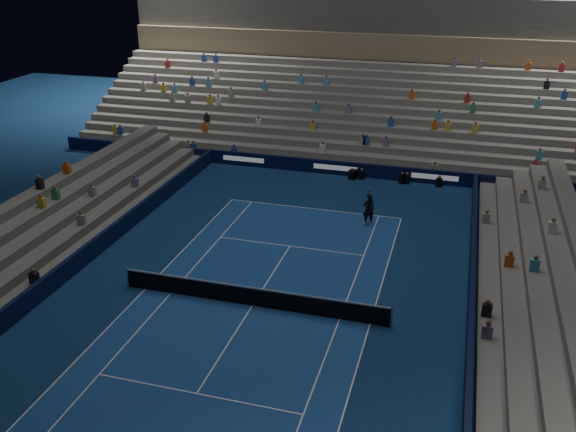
{
  "coord_description": "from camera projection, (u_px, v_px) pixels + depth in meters",
  "views": [
    {
      "loc": [
        8.42,
        -23.43,
        15.5
      ],
      "look_at": [
        0.0,
        6.0,
        2.0
      ],
      "focal_mm": 39.07,
      "sensor_mm": 36.0,
      "label": 1
    }
  ],
  "objects": [
    {
      "name": "sponsor_barrier_west",
      "position": [
        68.0,
        269.0,
        31.23
      ],
      "size": [
        0.25,
        37.0,
        1.0
      ],
      "primitive_type": "cube",
      "color": "black",
      "rests_on": "ground"
    },
    {
      "name": "grandstand_main",
      "position": [
        360.0,
        99.0,
        52.17
      ],
      "size": [
        44.0,
        15.2,
        11.2
      ],
      "color": "slate",
      "rests_on": "ground"
    },
    {
      "name": "grandstand_east",
      "position": [
        560.0,
        334.0,
        25.31
      ],
      "size": [
        5.0,
        37.0,
        2.5
      ],
      "color": "slate",
      "rests_on": "ground"
    },
    {
      "name": "grandstand_west",
      "position": [
        8.0,
        252.0,
        31.94
      ],
      "size": [
        5.0,
        37.0,
        2.5
      ],
      "color": "#60605C",
      "rests_on": "ground"
    },
    {
      "name": "court_surface",
      "position": [
        252.0,
        306.0,
        28.99
      ],
      "size": [
        10.97,
        23.77,
        0.01
      ],
      "primitive_type": "cube",
      "color": "navy",
      "rests_on": "ground"
    },
    {
      "name": "broadcast_camera",
      "position": [
        353.0,
        174.0,
        44.31
      ],
      "size": [
        0.63,
        1.01,
        0.64
      ],
      "color": "black",
      "rests_on": "ground"
    },
    {
      "name": "ground",
      "position": [
        252.0,
        306.0,
        28.99
      ],
      "size": [
        90.0,
        90.0,
        0.0
      ],
      "primitive_type": "plane",
      "color": "#0D2850",
      "rests_on": "ground"
    },
    {
      "name": "sponsor_barrier_east",
      "position": [
        470.0,
        329.0,
        26.35
      ],
      "size": [
        0.25,
        37.0,
        1.0
      ],
      "primitive_type": "cube",
      "color": "black",
      "rests_on": "ground"
    },
    {
      "name": "tennis_net",
      "position": [
        252.0,
        296.0,
        28.79
      ],
      "size": [
        12.9,
        0.1,
        1.1
      ],
      "color": "#B2B2B7",
      "rests_on": "ground"
    },
    {
      "name": "sponsor_barrier_far",
      "position": [
        336.0,
        168.0,
        45.06
      ],
      "size": [
        44.0,
        0.25,
        1.0
      ],
      "primitive_type": "cube",
      "color": "black",
      "rests_on": "ground"
    },
    {
      "name": "tennis_player",
      "position": [
        369.0,
        209.0,
        36.91
      ],
      "size": [
        0.84,
        0.72,
        1.95
      ],
      "primitive_type": "imported",
      "rotation": [
        0.0,
        0.0,
        3.58
      ],
      "color": "black",
      "rests_on": "ground"
    }
  ]
}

